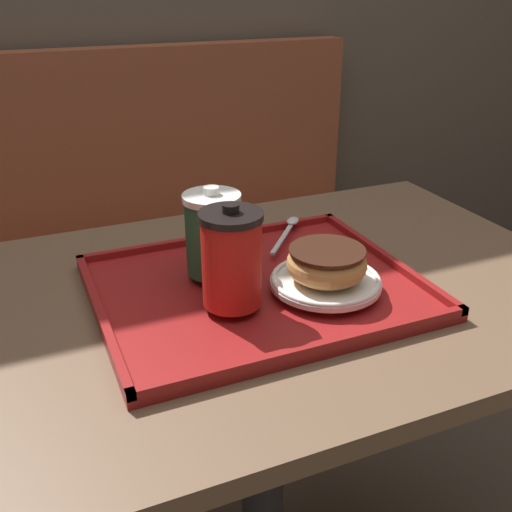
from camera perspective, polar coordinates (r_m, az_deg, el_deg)
name	(u,v)px	position (r m, az deg, el deg)	size (l,w,h in m)	color
booth_bench	(99,294)	(1.86, -14.73, -3.54)	(1.72, 0.44, 1.00)	brown
cafe_table	(263,367)	(1.03, 0.68, -10.55)	(1.06, 0.70, 0.74)	brown
serving_tray	(256,289)	(0.93, 0.00, -3.17)	(0.49, 0.39, 0.02)	maroon
coffee_cup_front	(232,258)	(0.83, -2.34, -0.20)	(0.09, 0.09, 0.15)	red
coffee_cup_rear	(213,233)	(0.92, -4.14, 2.18)	(0.09, 0.09, 0.14)	#235638
plate_with_chocolate_donut	(326,281)	(0.91, 6.65, -2.35)	(0.17, 0.17, 0.01)	white
donut_chocolate_glazed	(327,263)	(0.89, 6.74, -0.65)	(0.12, 0.12, 0.05)	tan
spoon	(289,227)	(1.10, 3.20, 2.82)	(0.12, 0.13, 0.01)	silver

